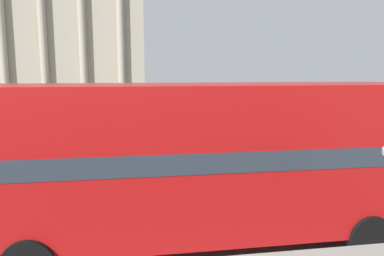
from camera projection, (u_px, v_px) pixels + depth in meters
name	position (u px, v px, depth m)	size (l,w,h in m)	color
double_decker_bus	(202.00, 159.00, 8.95)	(10.30, 2.62, 4.08)	black
plaza_building_left	(39.00, 38.00, 51.70)	(28.80, 17.15, 17.82)	#A39984
traffic_light_near	(331.00, 124.00, 12.96)	(0.42, 0.24, 3.93)	black
traffic_light_mid	(94.00, 119.00, 16.75)	(0.42, 0.24, 3.44)	black
traffic_light_far	(50.00, 103.00, 23.86)	(0.42, 0.24, 3.66)	black
pedestrian_red	(72.00, 125.00, 23.93)	(0.32, 0.32, 1.71)	#282B33
pedestrian_black	(217.00, 134.00, 20.62)	(0.32, 0.32, 1.63)	#282B33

